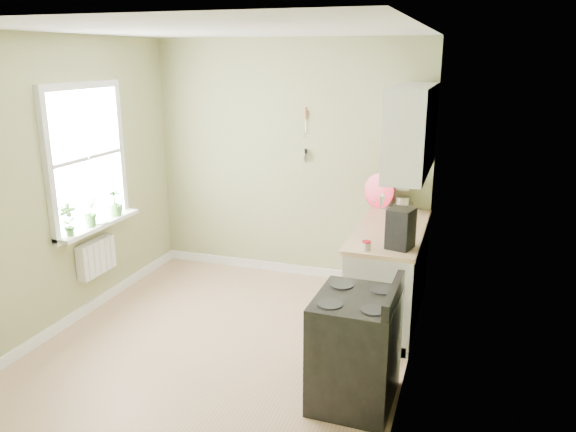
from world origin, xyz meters
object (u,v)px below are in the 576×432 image
(kettle, at_px, (384,200))
(coffee_maker, at_px, (400,229))
(stove, at_px, (355,349))
(stand_mixer, at_px, (404,195))

(kettle, relative_size, coffee_maker, 0.52)
(stove, bearing_deg, coffee_maker, 80.33)
(coffee_maker, bearing_deg, kettle, 104.90)
(stove, bearing_deg, stand_mixer, 89.07)
(kettle, height_order, coffee_maker, coffee_maker)
(stand_mixer, bearing_deg, stove, -90.93)
(stove, xyz_separation_m, coffee_maker, (0.17, 0.97, 0.65))
(kettle, distance_m, coffee_maker, 1.31)
(stand_mixer, height_order, coffee_maker, stand_mixer)
(stove, relative_size, coffee_maker, 2.73)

